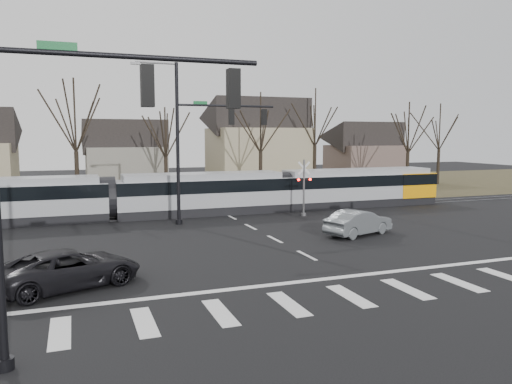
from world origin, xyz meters
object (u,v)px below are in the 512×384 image
object	(u,v)px
sedan	(358,222)
rail_crossing_signal	(304,189)
tram	(201,192)
suv	(70,269)

from	to	relation	value
sedan	rail_crossing_signal	xyz separation A→B (m)	(0.05, 7.34, 1.16)
tram	rail_crossing_signal	size ratio (longest dim) A/B	9.88
rail_crossing_signal	suv	bearing A→B (deg)	-141.64
sedan	rail_crossing_signal	world-z (taller)	rail_crossing_signal
tram	suv	world-z (taller)	tram
suv	rail_crossing_signal	bearing A→B (deg)	-72.95
tram	rail_crossing_signal	world-z (taller)	rail_crossing_signal
sedan	suv	bearing A→B (deg)	88.19
sedan	tram	bearing A→B (deg)	12.61
suv	rail_crossing_signal	world-z (taller)	rail_crossing_signal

